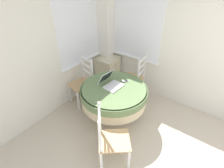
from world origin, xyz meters
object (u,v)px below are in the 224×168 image
at_px(cell_phone, 126,81).
at_px(dining_chair_near_back_window, 83,82).
at_px(corner_cabinet, 108,70).
at_px(computer_mouse, 123,81).
at_px(dining_chair_camera_near, 111,140).
at_px(dining_chair_near_right_window, 134,78).
at_px(round_dining_table, 114,94).
at_px(laptop, 111,83).

height_order(cell_phone, dining_chair_near_back_window, dining_chair_near_back_window).
bearing_deg(corner_cabinet, computer_mouse, -128.45).
distance_m(dining_chair_near_back_window, dining_chair_camera_near, 1.55).
bearing_deg(dining_chair_camera_near, dining_chair_near_right_window, 18.70).
bearing_deg(corner_cabinet, dining_chair_camera_near, -141.59).
relative_size(round_dining_table, computer_mouse, 14.52).
bearing_deg(laptop, round_dining_table, -103.68).
xyz_separation_m(laptop, dining_chair_near_right_window, (0.84, -0.01, -0.33)).
xyz_separation_m(computer_mouse, dining_chair_near_back_window, (-0.15, 0.89, -0.30)).
bearing_deg(dining_chair_near_back_window, computer_mouse, -80.21).
relative_size(laptop, dining_chair_camera_near, 0.38).
bearing_deg(dining_chair_near_right_window, dining_chair_camera_near, -161.30).
distance_m(computer_mouse, corner_cabinet, 1.22).
bearing_deg(dining_chair_camera_near, dining_chair_near_back_window, 58.44).
distance_m(round_dining_table, dining_chair_near_back_window, 0.87).
bearing_deg(computer_mouse, corner_cabinet, 51.55).
xyz_separation_m(round_dining_table, computer_mouse, (0.23, -0.04, 0.17)).
relative_size(dining_chair_near_back_window, corner_cabinet, 1.46).
distance_m(computer_mouse, dining_chair_near_right_window, 0.70).
distance_m(computer_mouse, dining_chair_near_back_window, 0.95).
xyz_separation_m(computer_mouse, cell_phone, (0.05, -0.02, -0.02)).
height_order(round_dining_table, corner_cabinet, round_dining_table).
height_order(dining_chair_near_back_window, dining_chair_near_right_window, same).
bearing_deg(dining_chair_camera_near, computer_mouse, 24.15).
bearing_deg(round_dining_table, computer_mouse, -8.84).
relative_size(cell_phone, dining_chair_near_right_window, 0.12).
bearing_deg(round_dining_table, laptop, 76.32).
relative_size(dining_chair_near_right_window, dining_chair_camera_near, 1.00).
bearing_deg(computer_mouse, cell_phone, -26.73).
relative_size(computer_mouse, dining_chair_near_back_window, 0.08).
xyz_separation_m(dining_chair_camera_near, corner_cabinet, (1.68, 1.33, -0.12)).
bearing_deg(dining_chair_near_right_window, computer_mouse, -170.38).
bearing_deg(dining_chair_near_right_window, laptop, 179.37).
bearing_deg(dining_chair_near_back_window, dining_chair_camera_near, -121.56).
height_order(cell_phone, dining_chair_camera_near, dining_chair_camera_near).
bearing_deg(dining_chair_camera_near, laptop, 36.13).
bearing_deg(dining_chair_near_right_window, round_dining_table, -175.34).
relative_size(round_dining_table, corner_cabinet, 1.69).
bearing_deg(dining_chair_near_right_window, cell_phone, -167.28).
relative_size(round_dining_table, dining_chair_near_back_window, 1.16).
xyz_separation_m(laptop, dining_chair_camera_near, (-0.75, -0.55, -0.33)).
xyz_separation_m(cell_phone, dining_chair_near_right_window, (0.58, 0.13, -0.28)).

